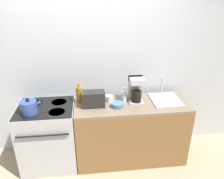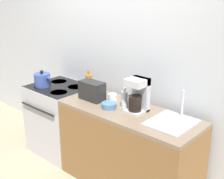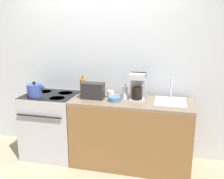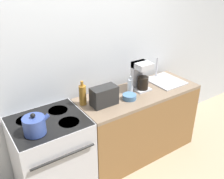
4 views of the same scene
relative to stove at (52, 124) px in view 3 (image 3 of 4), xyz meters
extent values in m
plane|color=tan|center=(0.59, -0.32, -0.45)|extent=(12.00, 12.00, 0.00)
cube|color=silver|center=(0.59, 0.37, 0.85)|extent=(8.00, 0.05, 2.60)
cube|color=#B7B7BC|center=(0.00, 0.00, -0.01)|extent=(0.73, 0.63, 0.89)
cube|color=black|center=(0.00, 0.00, 0.42)|extent=(0.72, 0.62, 0.02)
cylinder|color=black|center=(-0.16, -0.13, 0.43)|extent=(0.20, 0.20, 0.01)
cylinder|color=black|center=(0.16, -0.13, 0.43)|extent=(0.20, 0.20, 0.01)
cylinder|color=black|center=(-0.16, 0.13, 0.43)|extent=(0.20, 0.20, 0.01)
cylinder|color=black|center=(0.16, 0.13, 0.43)|extent=(0.20, 0.20, 0.01)
cylinder|color=black|center=(0.00, -0.34, 0.24)|extent=(0.62, 0.02, 0.02)
cube|color=brown|center=(1.13, -0.02, -0.03)|extent=(1.52, 0.59, 0.85)
cube|color=#7A6651|center=(1.13, -0.02, 0.41)|extent=(1.52, 0.59, 0.04)
cylinder|color=#33478C|center=(-0.16, -0.13, 0.51)|extent=(0.20, 0.20, 0.16)
sphere|color=black|center=(-0.16, -0.13, 0.62)|extent=(0.04, 0.04, 0.04)
cylinder|color=#33478C|center=(-0.07, -0.13, 0.55)|extent=(0.11, 0.04, 0.10)
cube|color=black|center=(0.63, -0.04, 0.54)|extent=(0.29, 0.15, 0.21)
cube|color=black|center=(0.58, -0.04, 0.63)|extent=(0.03, 0.11, 0.01)
cube|color=black|center=(0.68, -0.04, 0.63)|extent=(0.03, 0.11, 0.01)
cube|color=#B7B7BC|center=(1.20, 0.02, 0.44)|extent=(0.19, 0.20, 0.02)
cube|color=#B7B7BC|center=(1.20, 0.09, 0.60)|extent=(0.19, 0.06, 0.35)
cube|color=#B7B7BC|center=(1.20, 0.02, 0.74)|extent=(0.19, 0.20, 0.07)
cylinder|color=black|center=(1.20, 0.00, 0.53)|extent=(0.13, 0.13, 0.15)
cube|color=#B7B7BC|center=(1.61, 0.02, 0.44)|extent=(0.38, 0.44, 0.01)
cylinder|color=silver|center=(1.61, 0.20, 0.57)|extent=(0.02, 0.02, 0.28)
cylinder|color=silver|center=(1.03, 0.03, 0.52)|extent=(0.07, 0.07, 0.17)
cylinder|color=silver|center=(1.03, 0.03, 0.62)|extent=(0.03, 0.03, 0.04)
cylinder|color=#9E6B23|center=(0.44, 0.10, 0.54)|extent=(0.08, 0.08, 0.22)
cylinder|color=#9E6B23|center=(0.44, 0.10, 0.68)|extent=(0.03, 0.03, 0.05)
cylinder|color=white|center=(0.84, 0.07, 0.48)|extent=(0.09, 0.09, 0.09)
cylinder|color=teal|center=(0.93, -0.09, 0.46)|extent=(0.16, 0.16, 0.06)
camera|label=1|loc=(0.58, -2.54, 1.81)|focal=35.00mm
camera|label=2|loc=(2.94, -2.29, 1.68)|focal=50.00mm
camera|label=3|loc=(1.61, -3.01, 1.34)|focal=40.00mm
camera|label=4|loc=(-0.62, -2.03, 1.78)|focal=40.00mm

